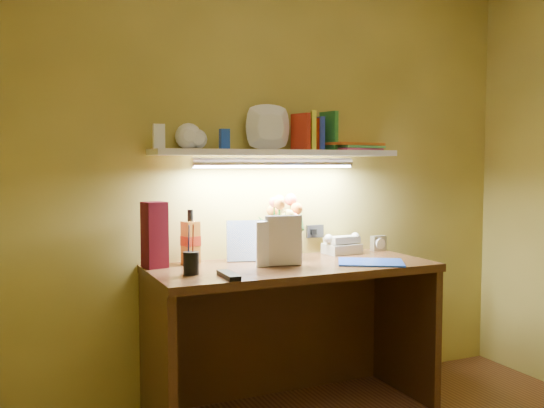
# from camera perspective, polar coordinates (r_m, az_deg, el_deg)

# --- Properties ---
(desk) EXTENTS (1.40, 0.60, 0.75)m
(desk) POSITION_cam_1_polar(r_m,az_deg,el_deg) (3.08, 1.92, -12.58)
(desk) COLOR #37200F
(desk) RESTS_ON ground
(flower_bouquet) EXTENTS (0.27, 0.27, 0.33)m
(flower_bouquet) POSITION_cam_1_polar(r_m,az_deg,el_deg) (3.16, 1.15, -2.13)
(flower_bouquet) COLOR #0E0C3C
(flower_bouquet) RESTS_ON desk
(telephone) EXTENTS (0.19, 0.15, 0.11)m
(telephone) POSITION_cam_1_polar(r_m,az_deg,el_deg) (3.35, 6.60, -3.72)
(telephone) COLOR beige
(telephone) RESTS_ON desk
(desk_clock) EXTENTS (0.09, 0.04, 0.08)m
(desk_clock) POSITION_cam_1_polar(r_m,az_deg,el_deg) (3.49, 9.98, -3.65)
(desk_clock) COLOR silver
(desk_clock) RESTS_ON desk
(whisky_bottle) EXTENTS (0.09, 0.09, 0.27)m
(whisky_bottle) POSITION_cam_1_polar(r_m,az_deg,el_deg) (3.01, -7.68, -3.09)
(whisky_bottle) COLOR #B3671E
(whisky_bottle) RESTS_ON desk
(whisky_box) EXTENTS (0.12, 0.12, 0.31)m
(whisky_box) POSITION_cam_1_polar(r_m,az_deg,el_deg) (2.93, -10.99, -2.86)
(whisky_box) COLOR #4E0914
(whisky_box) RESTS_ON desk
(pen_cup) EXTENTS (0.09, 0.09, 0.17)m
(pen_cup) POSITION_cam_1_polar(r_m,az_deg,el_deg) (2.74, -7.62, -4.80)
(pen_cup) COLOR black
(pen_cup) RESTS_ON desk
(art_card) EXTENTS (0.21, 0.09, 0.21)m
(art_card) POSITION_cam_1_polar(r_m,az_deg,el_deg) (3.08, -2.36, -3.47)
(art_card) COLOR white
(art_card) RESTS_ON desk
(tv_remote) EXTENTS (0.06, 0.19, 0.02)m
(tv_remote) POSITION_cam_1_polar(r_m,az_deg,el_deg) (2.66, -4.10, -6.70)
(tv_remote) COLOR black
(tv_remote) RESTS_ON desk
(blue_folder) EXTENTS (0.39, 0.36, 0.01)m
(blue_folder) POSITION_cam_1_polar(r_m,az_deg,el_deg) (3.06, 9.28, -5.44)
(blue_folder) COLOR blue
(blue_folder) RESTS_ON desk
(desk_book_a) EXTENTS (0.18, 0.07, 0.25)m
(desk_book_a) POSITION_cam_1_polar(r_m,az_deg,el_deg) (2.91, -0.66, -3.51)
(desk_book_a) COLOR silver
(desk_book_a) RESTS_ON desk
(desk_book_b) EXTENTS (0.16, 0.04, 0.22)m
(desk_book_b) POSITION_cam_1_polar(r_m,az_deg,el_deg) (2.88, -1.44, -3.86)
(desk_book_b) COLOR white
(desk_book_b) RESTS_ON desk
(wall_shelf) EXTENTS (1.30, 0.35, 0.24)m
(wall_shelf) POSITION_cam_1_polar(r_m,az_deg,el_deg) (3.13, 0.71, 5.49)
(wall_shelf) COLOR white
(wall_shelf) RESTS_ON ground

